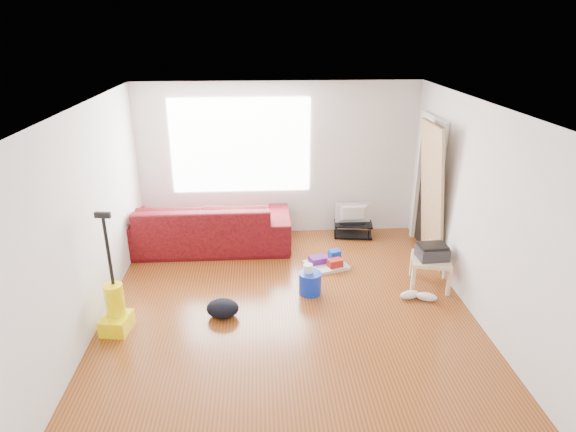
{
  "coord_description": "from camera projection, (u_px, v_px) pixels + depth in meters",
  "views": [
    {
      "loc": [
        -0.32,
        -5.04,
        3.32
      ],
      "look_at": [
        0.04,
        0.6,
        1.04
      ],
      "focal_mm": 30.0,
      "sensor_mm": 36.0,
      "label": 1
    }
  ],
  "objects": [
    {
      "name": "bucket",
      "position": [
        310.0,
        293.0,
        6.36
      ],
      "size": [
        0.34,
        0.34,
        0.29
      ],
      "primitive_type": "cylinder",
      "rotation": [
        0.0,
        0.0,
        0.17
      ],
      "color": "#0D2ABC",
      "rests_on": "ground"
    },
    {
      "name": "cleaning_tray",
      "position": [
        327.0,
        262.0,
        7.03
      ],
      "size": [
        0.68,
        0.6,
        0.2
      ],
      "rotation": [
        0.0,
        0.0,
        0.32
      ],
      "color": "silver",
      "rests_on": "ground"
    },
    {
      "name": "vacuum",
      "position": [
        115.0,
        309.0,
        5.51
      ],
      "size": [
        0.35,
        0.38,
        1.44
      ],
      "rotation": [
        0.0,
        0.0,
        -0.14
      ],
      "color": "#FFEB01",
      "rests_on": "ground"
    },
    {
      "name": "side_table",
      "position": [
        431.0,
        263.0,
        6.42
      ],
      "size": [
        0.61,
        0.61,
        0.41
      ],
      "rotation": [
        0.0,
        0.0,
        -0.27
      ],
      "color": "tan",
      "rests_on": "ground"
    },
    {
      "name": "door_panel",
      "position": [
        424.0,
        261.0,
        7.22
      ],
      "size": [
        0.26,
        0.83,
        2.06
      ],
      "primitive_type": "cube",
      "rotation": [
        0.0,
        -0.1,
        0.0
      ],
      "color": "#9E6C4C",
      "rests_on": "ground"
    },
    {
      "name": "sneakers",
      "position": [
        418.0,
        296.0,
        6.18
      ],
      "size": [
        0.49,
        0.25,
        0.11
      ],
      "rotation": [
        0.0,
        0.0,
        -0.2
      ],
      "color": "silver",
      "rests_on": "ground"
    },
    {
      "name": "toilet_paper",
      "position": [
        308.0,
        278.0,
        6.31
      ],
      "size": [
        0.12,
        0.12,
        0.11
      ],
      "primitive_type": "cylinder",
      "color": "white",
      "rests_on": "bucket"
    },
    {
      "name": "sofa",
      "position": [
        207.0,
        247.0,
        7.66
      ],
      "size": [
        2.64,
        1.03,
        0.77
      ],
      "primitive_type": "imported",
      "rotation": [
        0.0,
        0.0,
        3.14
      ],
      "color": "#37020B",
      "rests_on": "ground"
    },
    {
      "name": "backpack",
      "position": [
        223.0,
        316.0,
        5.86
      ],
      "size": [
        0.43,
        0.37,
        0.22
      ],
      "primitive_type": "ellipsoid",
      "rotation": [
        0.0,
        0.0,
        -0.14
      ],
      "color": "black",
      "rests_on": "ground"
    },
    {
      "name": "room",
      "position": [
        293.0,
        214.0,
        5.6
      ],
      "size": [
        4.51,
        5.01,
        2.51
      ],
      "color": "#62300F",
      "rests_on": "ground"
    },
    {
      "name": "printer",
      "position": [
        432.0,
        252.0,
        6.36
      ],
      "size": [
        0.4,
        0.32,
        0.2
      ],
      "rotation": [
        0.0,
        0.0,
        0.06
      ],
      "color": "#232326",
      "rests_on": "side_table"
    },
    {
      "name": "tv_stand",
      "position": [
        353.0,
        229.0,
        8.0
      ],
      "size": [
        0.66,
        0.44,
        0.23
      ],
      "rotation": [
        0.0,
        0.0,
        -0.14
      ],
      "color": "black",
      "rests_on": "ground"
    },
    {
      "name": "tv",
      "position": [
        354.0,
        214.0,
        7.9
      ],
      "size": [
        0.58,
        0.08,
        0.33
      ],
      "primitive_type": "imported",
      "rotation": [
        0.0,
        0.0,
        3.14
      ],
      "color": "black",
      "rests_on": "tv_stand"
    }
  ]
}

